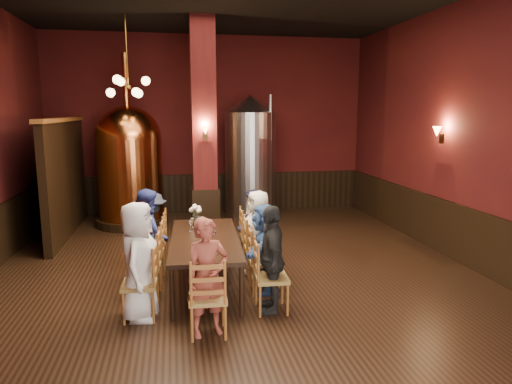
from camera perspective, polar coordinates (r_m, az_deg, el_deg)
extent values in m
plane|color=black|center=(7.39, -2.33, -10.67)|extent=(10.00, 10.00, 0.00)
cube|color=#49130F|center=(11.89, -5.79, 8.26)|extent=(8.00, 0.02, 4.50)
cube|color=#49130F|center=(2.10, 16.50, -0.32)|extent=(8.00, 0.02, 4.50)
cube|color=#49130F|center=(8.45, 25.71, 6.61)|extent=(0.02, 10.00, 4.50)
cube|color=black|center=(8.68, 24.62, -4.97)|extent=(0.08, 9.90, 1.00)
cube|color=black|center=(12.03, -5.63, -0.10)|extent=(7.90, 0.08, 1.00)
cube|color=#49130F|center=(9.67, -6.53, 7.85)|extent=(0.58, 0.58, 4.50)
cube|color=black|center=(10.39, -22.73, 1.46)|extent=(0.22, 3.50, 2.40)
cube|color=black|center=(6.90, -6.42, -5.94)|extent=(1.12, 2.45, 0.06)
cylinder|color=black|center=(5.95, -10.47, -12.53)|extent=(0.07, 0.07, 0.69)
cylinder|color=black|center=(5.96, -1.79, -12.30)|extent=(0.07, 0.07, 0.69)
cylinder|color=black|center=(8.10, -9.66, -6.34)|extent=(0.07, 0.07, 0.69)
cylinder|color=black|center=(8.11, -3.41, -6.19)|extent=(0.07, 0.07, 0.69)
imported|color=silver|center=(5.98, -14.50, -8.36)|extent=(0.60, 0.81, 1.52)
imported|color=#B53F1F|center=(6.63, -13.78, -7.09)|extent=(0.42, 0.56, 1.38)
imported|color=navy|center=(7.25, -13.24, -5.29)|extent=(0.49, 0.76, 1.45)
imported|color=#1D212C|center=(7.92, -12.74, -4.61)|extent=(0.49, 0.84, 1.29)
imported|color=black|center=(6.02, 1.98, -8.33)|extent=(0.46, 0.88, 1.43)
imported|color=navy|center=(6.66, 1.03, -7.02)|extent=(0.73, 1.28, 1.31)
imported|color=beige|center=(7.28, 0.26, -5.21)|extent=(0.60, 0.77, 1.39)
imported|color=#1C1C38|center=(7.94, -0.39, -4.32)|extent=(0.42, 0.67, 1.28)
imported|color=brown|center=(5.43, -6.08, -10.55)|extent=(0.59, 0.47, 1.42)
cylinder|color=black|center=(11.08, -15.19, -3.45)|extent=(1.64, 1.64, 0.18)
cylinder|color=#C4642D|center=(10.90, -15.43, 1.69)|extent=(1.66, 1.66, 1.83)
sphere|color=#C4642D|center=(10.81, -15.66, 6.48)|extent=(1.46, 1.46, 1.46)
cylinder|color=#C4642D|center=(10.81, -15.98, 13.25)|extent=(0.15, 0.15, 1.19)
cylinder|color=#B2B2B7|center=(11.26, -0.72, 3.33)|extent=(1.47, 1.47, 2.59)
cone|color=#B2B2B7|center=(11.19, -0.74, 10.99)|extent=(1.24, 1.24, 0.41)
cylinder|color=#B2B2B7|center=(10.91, 1.79, 4.48)|extent=(0.08, 0.08, 2.90)
cylinder|color=white|center=(7.63, -7.51, -3.44)|extent=(0.10, 0.10, 0.19)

